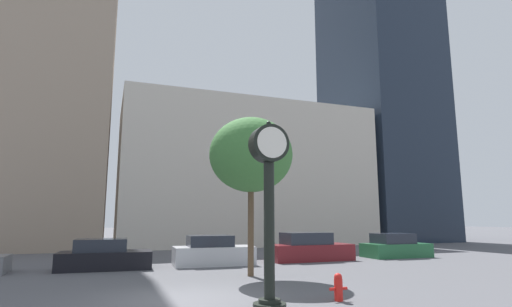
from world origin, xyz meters
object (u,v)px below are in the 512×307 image
Objects in this scene: car_black at (104,256)px; car_silver at (213,252)px; fire_hydrant_near at (338,287)px; car_maroon at (309,249)px; car_green at (395,247)px; bare_tree at (251,155)px; street_clock at (269,190)px.

car_silver reaches higher than car_black.
fire_hydrant_near is (6.04, -9.56, -0.18)m from car_black.
car_maroon reaches higher than car_green.
car_silver is 5.92m from bare_tree.
car_maroon is at bearing 57.45° from street_clock.
car_silver is (0.96, 9.64, -2.35)m from street_clock.
fire_hydrant_near is (-4.23, -9.75, -0.25)m from car_maroon.
fire_hydrant_near is (1.13, -9.49, -0.23)m from car_silver.
street_clock is at bearing -175.92° from fire_hydrant_near.
bare_tree is (1.43, 5.47, 1.82)m from street_clock.
fire_hydrant_near is at bearing -113.83° from car_maroon.
street_clock is 3.32m from fire_hydrant_near.
street_clock is at bearing -104.69° from bare_tree.
car_black is 0.63× the size of bare_tree.
car_silver is (4.92, -0.06, 0.04)m from car_black.
car_maroon is 6.21× the size of fire_hydrant_near.
bare_tree is at bearing -155.72° from car_green.
car_green is 5.25× the size of fire_hydrant_near.
fire_hydrant_near is 0.12× the size of bare_tree.
car_maroon is at bearing 42.22° from bare_tree.
car_green reaches higher than car_black.
fire_hydrant_near is at bearing -133.95° from car_green.
car_silver is 9.56m from fire_hydrant_near.
car_silver is 11.01m from car_green.
street_clock reaches higher than car_black.
car_green is 0.61× the size of bare_tree.
car_green is (15.93, 0.21, 0.02)m from car_black.
car_maroon is 1.18× the size of car_green.
street_clock reaches higher than car_maroon.
bare_tree is at bearing -80.76° from car_silver.
car_black is 1.04× the size of car_green.
car_maroon is (10.28, 0.20, 0.06)m from car_black.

